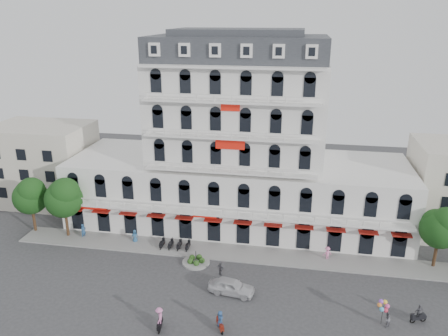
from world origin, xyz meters
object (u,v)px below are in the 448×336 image
at_px(parked_car, 232,286).
at_px(rider_east, 220,321).
at_px(rider_center, 160,318).
at_px(balloon_vendor, 386,314).
at_px(rider_northeast, 419,314).

bearing_deg(parked_car, rider_east, -173.28).
height_order(parked_car, rider_center, rider_center).
distance_m(rider_east, balloon_vendor, 15.31).
height_order(parked_car, rider_east, rider_east).
relative_size(parked_car, balloon_vendor, 1.96).
distance_m(rider_east, rider_center, 5.54).
relative_size(parked_car, rider_northeast, 2.45).
bearing_deg(rider_east, rider_northeast, -103.25).
xyz_separation_m(parked_car, rider_east, (-0.12, -5.75, 0.20)).
distance_m(parked_car, rider_east, 5.76).
distance_m(parked_car, rider_center, 8.65).
distance_m(rider_east, rider_northeast, 18.64).
xyz_separation_m(rider_northeast, balloon_vendor, (-3.20, -1.00, 0.35)).
height_order(rider_east, balloon_vendor, balloon_vendor).
distance_m(rider_center, balloon_vendor, 20.83).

